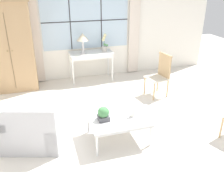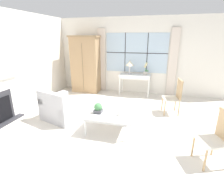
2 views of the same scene
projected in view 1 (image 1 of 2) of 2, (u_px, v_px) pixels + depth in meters
ground_plane at (122, 133)px, 4.51m from camera, size 14.00×14.00×0.00m
wall_back_windowed at (86, 26)px, 6.55m from camera, size 7.20×0.14×2.80m
armoire at (10, 46)px, 5.87m from camera, size 1.12×0.63×2.15m
console_table at (91, 56)px, 6.56m from camera, size 1.13×0.51×0.78m
table_lamp at (83, 38)px, 6.28m from camera, size 0.31×0.31×0.51m
potted_orchid at (104, 45)px, 6.56m from camera, size 0.18×0.14×0.46m
armchair_upholstered at (34, 128)px, 4.15m from camera, size 1.16×1.12×0.81m
side_chair_wooden at (161, 73)px, 5.75m from camera, size 0.51×0.51×0.99m
coffee_table at (118, 119)px, 4.18m from camera, size 1.00×0.78×0.44m
potted_plant_small at (103, 114)px, 4.03m from camera, size 0.19×0.19×0.24m
pillar_candle at (132, 113)px, 4.14m from camera, size 0.11×0.11×0.16m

